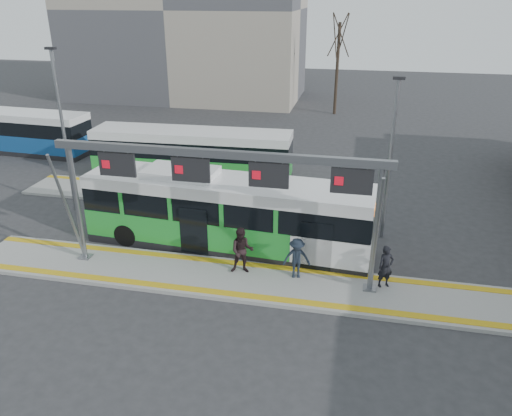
{
  "coord_description": "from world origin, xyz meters",
  "views": [
    {
      "loc": [
        4.59,
        -16.63,
        10.71
      ],
      "look_at": [
        0.45,
        3.0,
        1.94
      ],
      "focal_mm": 35.0,
      "sensor_mm": 36.0,
      "label": 1
    }
  ],
  "objects_px": {
    "gantry": "(220,177)",
    "passenger_c": "(297,258)",
    "hero_bus": "(226,213)",
    "passenger_b": "(242,251)",
    "passenger_a": "(386,267)"
  },
  "relations": [
    {
      "from": "passenger_a",
      "to": "passenger_b",
      "type": "relative_size",
      "value": 0.88
    },
    {
      "from": "gantry",
      "to": "passenger_b",
      "type": "height_order",
      "value": "gantry"
    },
    {
      "from": "passenger_a",
      "to": "passenger_c",
      "type": "xyz_separation_m",
      "value": [
        -3.43,
        -0.04,
        -0.01
      ]
    },
    {
      "from": "gantry",
      "to": "passenger_a",
      "type": "height_order",
      "value": "gantry"
    },
    {
      "from": "hero_bus",
      "to": "passenger_b",
      "type": "height_order",
      "value": "hero_bus"
    },
    {
      "from": "gantry",
      "to": "hero_bus",
      "type": "relative_size",
      "value": 1.01
    },
    {
      "from": "gantry",
      "to": "passenger_a",
      "type": "xyz_separation_m",
      "value": [
        6.38,
        0.38,
        -3.29
      ]
    },
    {
      "from": "gantry",
      "to": "passenger_a",
      "type": "relative_size",
      "value": 7.59
    },
    {
      "from": "hero_bus",
      "to": "passenger_a",
      "type": "bearing_deg",
      "value": -14.26
    },
    {
      "from": "gantry",
      "to": "hero_bus",
      "type": "xyz_separation_m",
      "value": [
        -0.54,
        2.63,
        -2.7
      ]
    },
    {
      "from": "gantry",
      "to": "passenger_b",
      "type": "xyz_separation_m",
      "value": [
        0.75,
        0.27,
        -3.18
      ]
    },
    {
      "from": "passenger_c",
      "to": "passenger_a",
      "type": "bearing_deg",
      "value": -10.56
    },
    {
      "from": "gantry",
      "to": "passenger_c",
      "type": "bearing_deg",
      "value": 6.55
    },
    {
      "from": "hero_bus",
      "to": "passenger_c",
      "type": "xyz_separation_m",
      "value": [
        3.49,
        -2.29,
        -0.6
      ]
    },
    {
      "from": "passenger_a",
      "to": "passenger_c",
      "type": "relative_size",
      "value": 1.01
    }
  ]
}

